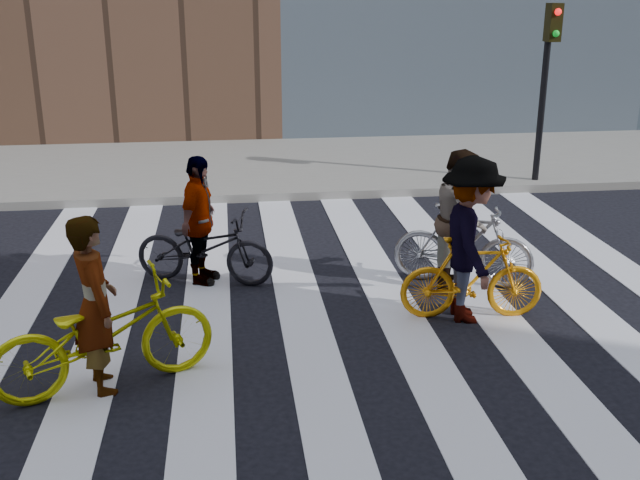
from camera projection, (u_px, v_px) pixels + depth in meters
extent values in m
plane|color=black|center=(352.00, 318.00, 8.51)|extent=(100.00, 100.00, 0.00)
cube|color=gray|center=(292.00, 165.00, 15.54)|extent=(100.00, 5.00, 0.15)
cube|color=white|center=(0.00, 337.00, 8.05)|extent=(0.55, 10.00, 0.01)
cube|color=white|center=(105.00, 331.00, 8.18)|extent=(0.55, 10.00, 0.01)
cube|color=white|center=(206.00, 326.00, 8.31)|extent=(0.55, 10.00, 0.01)
cube|color=white|center=(304.00, 320.00, 8.45)|extent=(0.55, 10.00, 0.01)
cube|color=white|center=(400.00, 315.00, 8.58)|extent=(0.55, 10.00, 0.01)
cube|color=white|center=(492.00, 310.00, 8.71)|extent=(0.55, 10.00, 0.01)
cube|color=white|center=(582.00, 305.00, 8.84)|extent=(0.55, 10.00, 0.01)
cylinder|color=black|center=(542.00, 102.00, 13.61)|extent=(0.12, 0.12, 3.20)
cube|color=black|center=(553.00, 22.00, 13.02)|extent=(0.22, 0.28, 0.65)
sphere|color=red|center=(558.00, 12.00, 12.82)|extent=(0.12, 0.12, 0.12)
sphere|color=#0CCC26|center=(556.00, 34.00, 12.93)|extent=(0.12, 0.12, 0.12)
imported|color=#C7CC0B|center=(104.00, 335.00, 6.88)|extent=(2.17, 1.37, 1.08)
imported|color=#96989F|center=(463.00, 245.00, 9.33)|extent=(1.79, 1.12, 1.04)
imported|color=orange|center=(472.00, 278.00, 8.38)|extent=(1.65, 0.61, 0.97)
imported|color=black|center=(205.00, 247.00, 9.41)|extent=(1.89, 1.14, 0.94)
imported|color=slate|center=(95.00, 305.00, 6.77)|extent=(0.59, 0.72, 1.69)
imported|color=slate|center=(461.00, 219.00, 9.22)|extent=(0.93, 1.03, 1.73)
imported|color=slate|center=(470.00, 240.00, 8.23)|extent=(0.80, 1.27, 1.87)
imported|color=slate|center=(199.00, 221.00, 9.29)|extent=(0.68, 1.04, 1.64)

